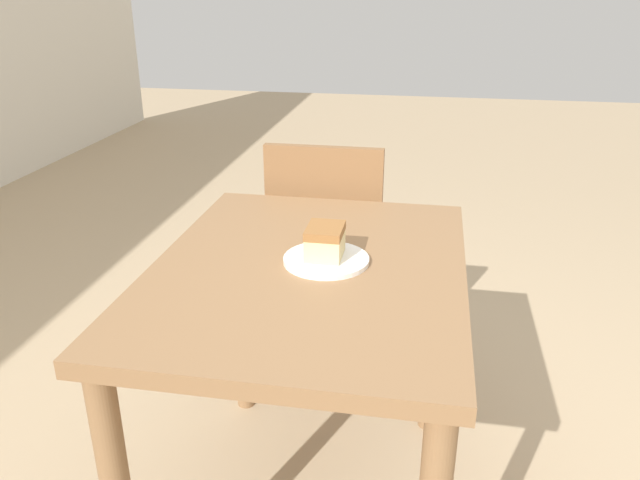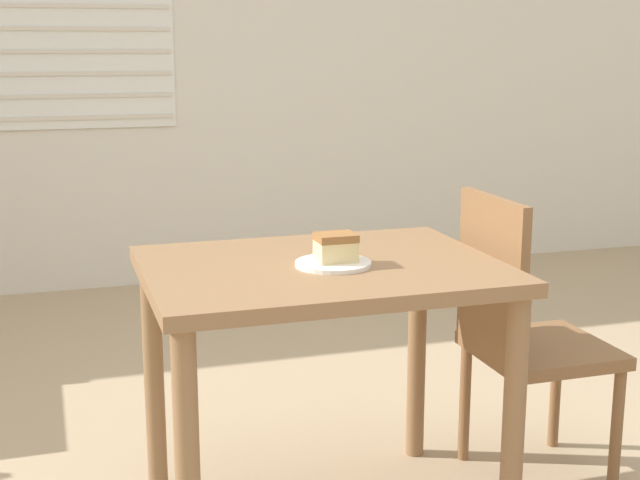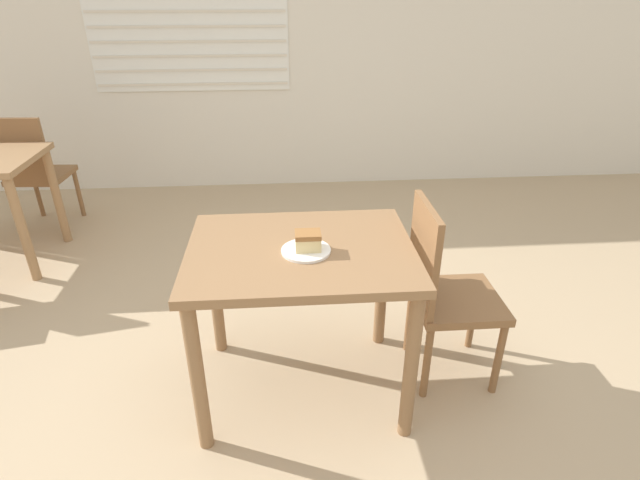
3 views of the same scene
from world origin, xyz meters
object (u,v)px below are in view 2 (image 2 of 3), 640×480
Objects in this scene: chair_near_window at (522,332)px; plate at (333,264)px; dining_table_near at (321,307)px; cake_slice at (336,247)px.

plate is at bearing 98.94° from chair_near_window.
chair_near_window is 0.72m from plate.
plate is (0.02, -0.04, 0.13)m from dining_table_near.
dining_table_near is at bearing 117.93° from plate.
chair_near_window reaches higher than dining_table_near.
dining_table_near is 0.18m from cake_slice.
cake_slice is at bearing 98.66° from chair_near_window.
cake_slice reaches higher than dining_table_near.
chair_near_window reaches higher than cake_slice.
dining_table_near is at bearing 95.40° from chair_near_window.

